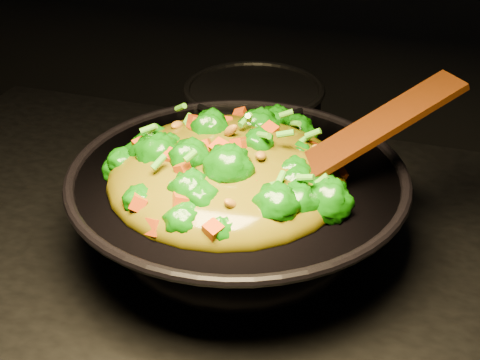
% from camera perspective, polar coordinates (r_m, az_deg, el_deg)
% --- Properties ---
extents(wok, '(0.55, 0.55, 0.12)m').
position_cam_1_polar(wok, '(0.91, -0.19, -2.80)').
color(wok, black).
rests_on(wok, stovetop).
extents(stir_fry, '(0.38, 0.38, 0.11)m').
position_cam_1_polar(stir_fry, '(0.84, -1.16, 3.03)').
color(stir_fry, '#0F5806').
rests_on(stir_fry, wok).
extents(spatula, '(0.27, 0.25, 0.14)m').
position_cam_1_polar(spatula, '(0.84, 8.87, 2.84)').
color(spatula, '#311605').
rests_on(spatula, wok).
extents(back_pot, '(0.23, 0.23, 0.13)m').
position_cam_1_polar(back_pot, '(1.15, 1.17, 5.09)').
color(back_pot, black).
rests_on(back_pot, stovetop).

